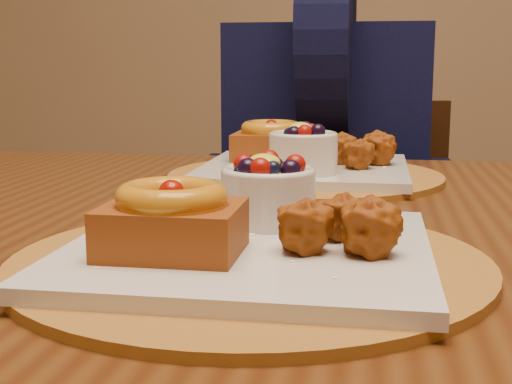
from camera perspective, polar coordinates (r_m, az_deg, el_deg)
dining_table at (r=0.80m, az=2.27°, el=-6.96°), size 1.60×0.90×0.76m
place_setting_near at (r=0.57m, az=-0.67°, el=-3.73°), size 0.38×0.38×0.08m
place_setting_far at (r=0.99m, az=3.75°, el=2.40°), size 0.38×0.38×0.09m
chair_far at (r=1.53m, az=9.71°, el=-7.07°), size 0.52×0.52×0.83m
diner at (r=1.38m, az=5.72°, el=6.01°), size 0.47×0.46×0.76m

